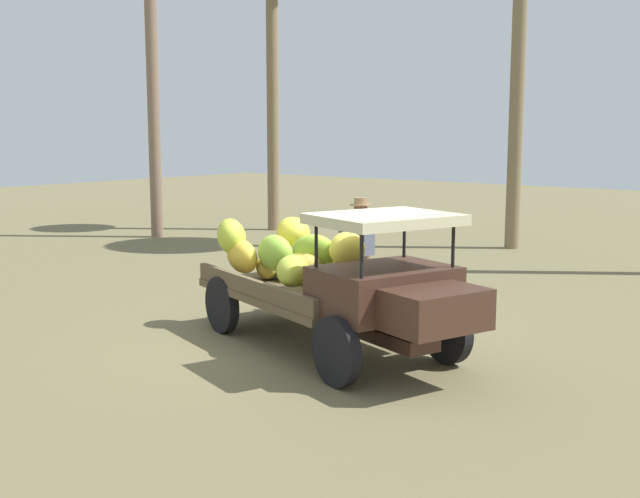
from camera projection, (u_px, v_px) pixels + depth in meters
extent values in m
plane|color=#706745|center=(311.00, 341.00, 10.57)|extent=(60.00, 60.00, 0.00)
cube|color=#42281E|center=(324.00, 313.00, 10.27)|extent=(3.94, 1.67, 0.16)
cylinder|color=black|center=(447.00, 331.00, 9.50)|extent=(0.79, 0.38, 0.78)
cylinder|color=black|center=(336.00, 352.00, 8.64)|extent=(0.79, 0.38, 0.78)
cylinder|color=black|center=(319.00, 292.00, 11.82)|extent=(0.79, 0.38, 0.78)
cylinder|color=black|center=(222.00, 305.00, 10.96)|extent=(0.79, 0.38, 0.78)
cube|color=brown|center=(306.00, 293.00, 10.61)|extent=(3.39, 2.57, 0.10)
cube|color=brown|center=(355.00, 275.00, 11.02)|extent=(2.87, 1.02, 0.22)
cube|color=brown|center=(253.00, 288.00, 10.16)|extent=(2.87, 1.02, 0.22)
cube|color=#42281E|center=(384.00, 290.00, 9.16)|extent=(1.52, 1.79, 0.55)
cube|color=#42281E|center=(436.00, 310.00, 8.42)|extent=(1.00, 1.23, 0.44)
cylinder|color=black|center=(453.00, 243.00, 9.06)|extent=(0.04, 0.04, 0.55)
cylinder|color=black|center=(362.00, 253.00, 8.36)|extent=(0.04, 0.04, 0.55)
cylinder|color=black|center=(404.00, 235.00, 9.79)|extent=(0.04, 0.04, 0.55)
cylinder|color=black|center=(316.00, 243.00, 9.09)|extent=(0.04, 0.04, 0.55)
cube|color=beige|center=(385.00, 219.00, 9.03)|extent=(1.63, 1.83, 0.12)
ellipsoid|color=#B1D044|center=(316.00, 265.00, 10.58)|extent=(0.65, 0.69, 0.49)
ellipsoid|color=yellow|center=(303.00, 269.00, 10.13)|extent=(0.52, 0.53, 0.49)
ellipsoid|color=gold|center=(294.00, 232.00, 11.53)|extent=(0.88, 0.87, 0.56)
ellipsoid|color=gold|center=(309.00, 265.00, 10.11)|extent=(0.61, 0.63, 0.45)
ellipsoid|color=#90C03A|center=(275.00, 253.00, 10.88)|extent=(0.68, 0.49, 0.51)
ellipsoid|color=gold|center=(347.00, 249.00, 9.91)|extent=(0.71, 0.72, 0.52)
ellipsoid|color=gold|center=(269.00, 266.00, 11.32)|extent=(0.67, 0.75, 0.42)
ellipsoid|color=#AFC748|center=(292.00, 267.00, 11.28)|extent=(0.74, 0.74, 0.43)
ellipsoid|color=yellow|center=(242.00, 256.00, 11.16)|extent=(0.79, 0.67, 0.55)
ellipsoid|color=#B7C73C|center=(293.00, 271.00, 9.83)|extent=(0.73, 0.77, 0.41)
ellipsoid|color=#8FB832|center=(315.00, 252.00, 10.15)|extent=(0.73, 0.69, 0.59)
ellipsoid|color=#BCCE3B|center=(232.00, 236.00, 11.22)|extent=(0.73, 0.73, 0.59)
cylinder|color=#876152|center=(366.00, 282.00, 12.41)|extent=(0.15, 0.15, 0.85)
cylinder|color=#876152|center=(354.00, 280.00, 12.60)|extent=(0.15, 0.15, 0.85)
cube|color=slate|center=(360.00, 235.00, 12.40)|extent=(0.43, 0.30, 0.60)
cylinder|color=slate|center=(361.00, 231.00, 12.25)|extent=(0.29, 0.40, 0.10)
cylinder|color=slate|center=(351.00, 229.00, 12.39)|extent=(0.36, 0.35, 0.10)
sphere|color=#8E5E4F|center=(361.00, 209.00, 12.34)|extent=(0.22, 0.22, 0.22)
cylinder|color=#96734E|center=(361.00, 205.00, 12.33)|extent=(0.34, 0.34, 0.02)
cylinder|color=#96734E|center=(361.00, 201.00, 12.32)|extent=(0.20, 0.20, 0.10)
cylinder|color=#826753|center=(153.00, 81.00, 20.25)|extent=(0.31, 0.31, 8.04)
cylinder|color=#7F684A|center=(273.00, 104.00, 21.86)|extent=(0.33, 0.33, 6.99)
cylinder|color=#7D6A4C|center=(519.00, 36.00, 18.15)|extent=(0.33, 0.33, 9.81)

